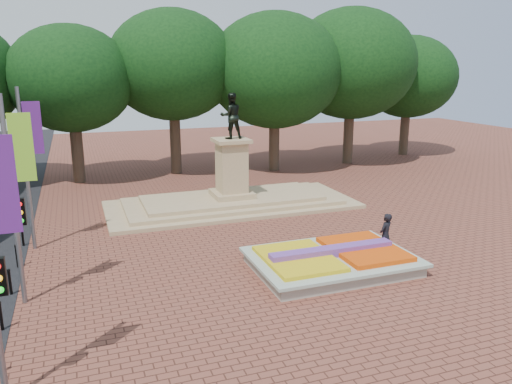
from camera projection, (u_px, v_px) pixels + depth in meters
The scene contains 7 objects.
ground at pixel (288, 254), 21.28m from camera, with size 90.00×90.00×0.00m, color brown.
flower_bed at pixel (332, 260), 19.71m from camera, with size 6.30×4.30×0.91m.
monument at pixel (232, 191), 28.35m from camera, with size 14.00×6.00×6.40m.
tree_row_back at pixel (221, 82), 36.81m from camera, with size 44.80×8.80×10.43m.
banner_poles at pixel (15, 194), 15.79m from camera, with size 0.88×11.17×7.00m.
bollard_row at pixel (6, 297), 16.23m from camera, with size 0.12×13.12×0.98m.
pedestrian at pixel (385, 235), 20.81m from camera, with size 0.69×0.45×1.90m, color black.
Camera 1 is at (-8.13, -18.29, 7.82)m, focal length 35.00 mm.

